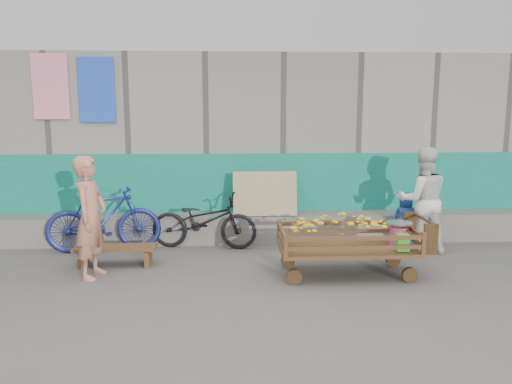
{
  "coord_description": "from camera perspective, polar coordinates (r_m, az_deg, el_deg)",
  "views": [
    {
      "loc": [
        -0.26,
        -5.45,
        2.12
      ],
      "look_at": [
        0.1,
        1.2,
        1.0
      ],
      "focal_mm": 35.0,
      "sensor_mm": 36.0,
      "label": 1
    }
  ],
  "objects": [
    {
      "name": "ground",
      "position": [
        5.85,
        -0.39,
        -11.69
      ],
      "size": [
        80.0,
        80.0,
        0.0
      ],
      "primitive_type": "plane",
      "color": "#5A5751",
      "rests_on": "ground"
    },
    {
      "name": "building_wall",
      "position": [
        9.52,
        -1.57,
        5.6
      ],
      "size": [
        12.0,
        3.5,
        3.0
      ],
      "color": "gray",
      "rests_on": "ground"
    },
    {
      "name": "banana_cart",
      "position": [
        6.45,
        10.12,
        -4.75
      ],
      "size": [
        1.88,
        0.86,
        0.8
      ],
      "color": "brown",
      "rests_on": "ground"
    },
    {
      "name": "bench",
      "position": [
        7.08,
        -15.75,
        -6.55
      ],
      "size": [
        1.1,
        0.33,
        0.27
      ],
      "color": "brown",
      "rests_on": "ground"
    },
    {
      "name": "vendor_man",
      "position": [
        6.57,
        -18.37,
        -2.77
      ],
      "size": [
        0.45,
        0.61,
        1.55
      ],
      "primitive_type": "imported",
      "rotation": [
        0.0,
        0.0,
        1.42
      ],
      "color": "tan",
      "rests_on": "ground"
    },
    {
      "name": "woman",
      "position": [
        7.75,
        18.44,
        -0.88
      ],
      "size": [
        0.79,
        0.63,
        1.57
      ],
      "primitive_type": "imported",
      "rotation": [
        0.0,
        0.0,
        3.09
      ],
      "color": "white",
      "rests_on": "ground"
    },
    {
      "name": "child",
      "position": [
        8.02,
        16.69,
        -3.04
      ],
      "size": [
        0.43,
        0.29,
        0.86
      ],
      "primitive_type": "imported",
      "rotation": [
        0.0,
        0.0,
        3.09
      ],
      "color": "#2240A7",
      "rests_on": "ground"
    },
    {
      "name": "bicycle_dark",
      "position": [
        7.65,
        -5.98,
        -3.31
      ],
      "size": [
        1.68,
        0.8,
        0.85
      ],
      "primitive_type": "imported",
      "rotation": [
        0.0,
        0.0,
        1.42
      ],
      "color": "black",
      "rests_on": "ground"
    },
    {
      "name": "bicycle_blue",
      "position": [
        7.74,
        -17.02,
        -2.94
      ],
      "size": [
        1.72,
        0.7,
        1.0
      ],
      "primitive_type": "imported",
      "rotation": [
        0.0,
        0.0,
        1.71
      ],
      "color": "navy",
      "rests_on": "ground"
    }
  ]
}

